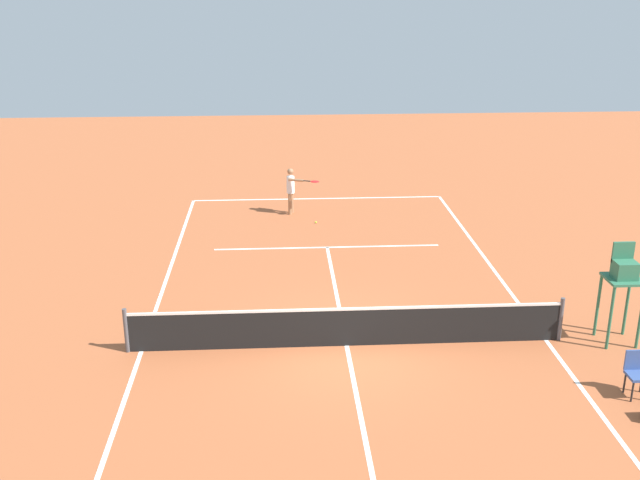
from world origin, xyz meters
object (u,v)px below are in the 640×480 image
Objects in this scene: tennis_ball at (316,222)px; courtside_chair_near at (637,372)px; player_serving at (292,187)px; umpire_chair at (623,278)px.

courtside_chair_near is (-5.91, 11.55, 0.50)m from tennis_ball.
courtside_chair_near is at bearing 48.15° from player_serving.
player_serving is at bearing -55.00° from tennis_ball.
courtside_chair_near is at bearing 75.24° from umpire_chair.
tennis_ball is at bearing -62.90° from courtside_chair_near.
player_serving is 1.75× the size of courtside_chair_near.
player_serving is 24.46× the size of tennis_ball.
tennis_ball is 0.07× the size of courtside_chair_near.
umpire_chair is (-6.53, 9.20, 1.57)m from tennis_ball.
tennis_ball is at bearing -54.63° from umpire_chair.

